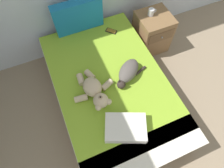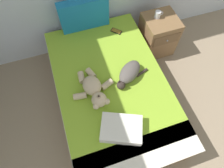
# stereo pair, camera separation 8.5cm
# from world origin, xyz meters

# --- Properties ---
(ground_plane) EXTENTS (10.93, 10.93, 0.00)m
(ground_plane) POSITION_xyz_m (2.19, 1.91, 0.00)
(ground_plane) COLOR gray
(bed) EXTENTS (1.29, 2.05, 0.50)m
(bed) POSITION_xyz_m (1.59, 2.73, 0.25)
(bed) COLOR olive
(bed) RESTS_ON ground_plane
(patterned_cushion) EXTENTS (0.63, 0.13, 0.41)m
(patterned_cushion) POSITION_xyz_m (1.53, 3.67, 0.71)
(patterned_cushion) COLOR #1972AD
(patterned_cushion) RESTS_ON bed
(cat) EXTENTS (0.43, 0.36, 0.15)m
(cat) POSITION_xyz_m (1.80, 2.72, 0.57)
(cat) COLOR #59514C
(cat) RESTS_ON bed
(teddy_bear) EXTENTS (0.47, 0.54, 0.18)m
(teddy_bear) POSITION_xyz_m (1.37, 2.64, 0.58)
(teddy_bear) COLOR beige
(teddy_bear) RESTS_ON bed
(cell_phone) EXTENTS (0.15, 0.16, 0.01)m
(cell_phone) POSITION_xyz_m (1.90, 3.45, 0.51)
(cell_phone) COLOR black
(cell_phone) RESTS_ON bed
(throw_pillow) EXTENTS (0.48, 0.42, 0.11)m
(throw_pillow) POSITION_xyz_m (1.50, 2.15, 0.56)
(throw_pillow) COLOR white
(throw_pillow) RESTS_ON bed
(nightstand) EXTENTS (0.46, 0.48, 0.59)m
(nightstand) POSITION_xyz_m (2.53, 3.38, 0.29)
(nightstand) COLOR olive
(nightstand) RESTS_ON ground_plane
(mug) EXTENTS (0.12, 0.08, 0.09)m
(mug) POSITION_xyz_m (2.48, 3.44, 0.63)
(mug) COLOR silver
(mug) RESTS_ON nightstand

